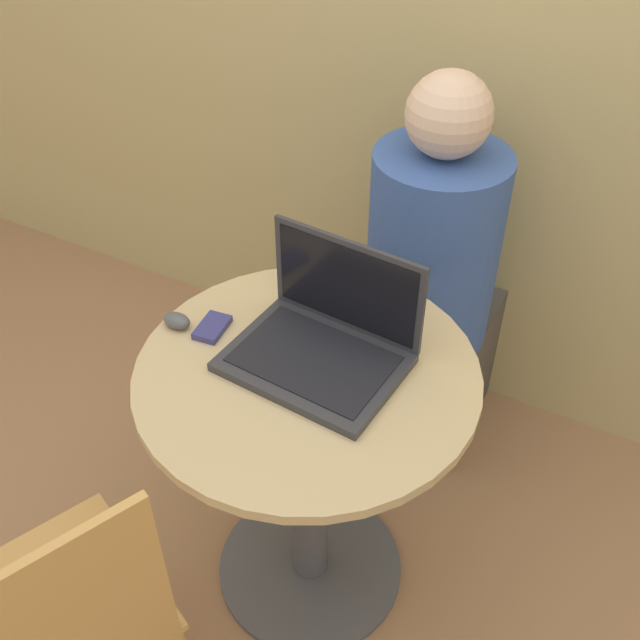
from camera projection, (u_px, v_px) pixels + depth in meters
The scene contains 7 objects.
ground_plane at pixel (310, 567), 2.05m from camera, with size 12.00×12.00×0.00m, color #9E704C.
round_table at pixel (308, 448), 1.72m from camera, with size 0.73×0.73×0.75m.
laptop at pixel (324, 338), 1.56m from camera, with size 0.38×0.29×0.24m.
cell_phone at pixel (212, 327), 1.65m from camera, with size 0.07×0.10×0.02m.
computer_mouse at pixel (177, 321), 1.66m from camera, with size 0.07×0.04×0.03m.
chair_empty at pixel (63, 631), 1.45m from camera, with size 0.53×0.53×0.86m.
person_seated at pixel (433, 300), 2.15m from camera, with size 0.35×0.54×1.19m.
Camera 1 is at (0.56, -0.98, 1.84)m, focal length 42.00 mm.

